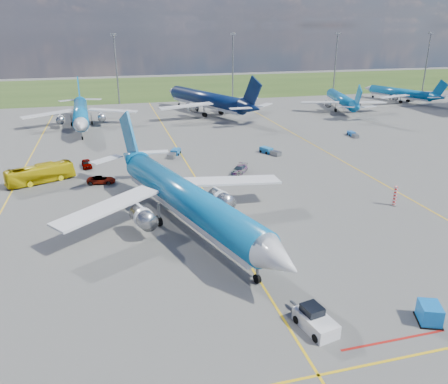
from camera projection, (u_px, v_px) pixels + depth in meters
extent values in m
plane|color=#555552|center=(242.00, 252.00, 51.39)|extent=(400.00, 400.00, 0.00)
cube|color=#2D4719|center=(140.00, 88.00, 186.86)|extent=(400.00, 80.00, 0.01)
cube|color=gold|center=(193.00, 174.00, 78.48)|extent=(0.25, 160.00, 0.02)
cube|color=gold|center=(318.00, 375.00, 33.33)|extent=(60.00, 0.25, 0.02)
cube|color=gold|center=(23.00, 170.00, 80.37)|extent=(0.25, 120.00, 0.02)
cube|color=gold|center=(320.00, 149.00, 94.66)|extent=(0.25, 120.00, 0.02)
cube|color=#A5140F|center=(394.00, 340.00, 37.04)|extent=(10.00, 0.25, 0.02)
cylinder|color=slate|center=(117.00, 71.00, 144.42)|extent=(0.50, 0.50, 22.00)
cube|color=slate|center=(114.00, 34.00, 140.39)|extent=(2.20, 0.50, 0.80)
cylinder|color=slate|center=(233.00, 68.00, 153.95)|extent=(0.50, 0.50, 22.00)
cube|color=slate|center=(233.00, 34.00, 149.91)|extent=(2.20, 0.50, 0.80)
cylinder|color=slate|center=(335.00, 65.00, 163.47)|extent=(0.50, 0.50, 22.00)
cube|color=slate|center=(338.00, 33.00, 159.43)|extent=(2.20, 0.50, 0.80)
cylinder|color=slate|center=(427.00, 63.00, 173.00)|extent=(0.50, 0.50, 22.00)
cube|color=slate|center=(431.00, 33.00, 168.96)|extent=(2.20, 0.50, 0.80)
cylinder|color=red|center=(395.00, 196.00, 64.27)|extent=(0.50, 0.50, 3.00)
cube|color=silver|center=(316.00, 323.00, 38.24)|extent=(2.96, 4.50, 1.28)
cube|color=black|center=(312.00, 310.00, 38.42)|extent=(1.90, 2.06, 0.89)
cube|color=slate|center=(298.00, 308.00, 40.42)|extent=(0.72, 2.37, 0.20)
cube|color=blue|center=(429.00, 313.00, 39.10)|extent=(2.47, 2.71, 1.77)
imported|color=#D4BD0C|center=(40.00, 174.00, 73.65)|extent=(11.25, 6.94, 3.11)
imported|color=#999999|center=(87.00, 164.00, 81.95)|extent=(2.18, 4.35, 1.42)
imported|color=#999999|center=(101.00, 180.00, 73.55)|extent=(4.96, 2.89, 1.30)
imported|color=#999999|center=(239.00, 169.00, 78.73)|extent=(4.37, 5.05, 1.40)
cube|color=#1B69A5|center=(266.00, 150.00, 91.30)|extent=(2.49, 3.12, 1.16)
cube|color=slate|center=(276.00, 153.00, 89.35)|extent=(2.03, 2.45, 0.95)
cube|color=#1B62A3|center=(176.00, 152.00, 90.15)|extent=(2.46, 3.07, 1.15)
cube|color=slate|center=(172.00, 156.00, 87.69)|extent=(2.01, 2.42, 0.94)
cube|color=#1B57A3|center=(351.00, 133.00, 105.79)|extent=(1.49, 2.45, 0.99)
cube|color=slate|center=(355.00, 136.00, 103.67)|extent=(1.26, 1.89, 0.81)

